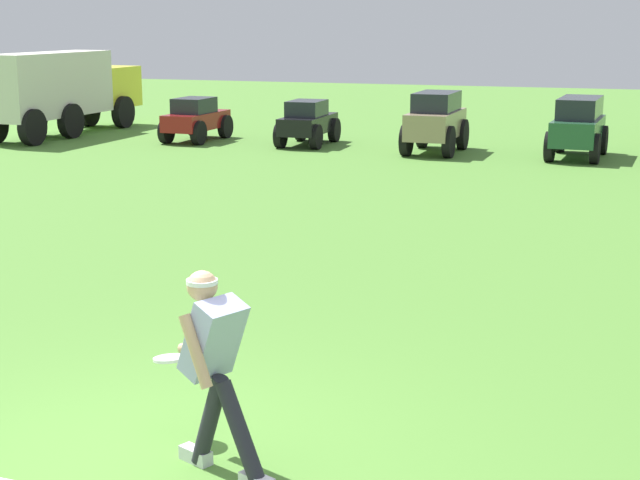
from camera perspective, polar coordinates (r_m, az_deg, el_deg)
The scene contains 8 objects.
ground_plane at distance 7.14m, azimuth -10.66°, elevation -12.91°, with size 80.00×80.00×0.00m, color #508532.
frisbee_thrower at distance 6.71m, azimuth -6.16°, elevation -7.09°, with size 0.97×0.73×1.42m.
frisbee_in_flight at distance 7.42m, azimuth -8.73°, elevation -6.83°, with size 0.36×0.36×0.05m.
parked_car_slot_a at distance 25.34m, azimuth -7.24°, elevation 7.02°, with size 1.14×2.22×1.10m.
parked_car_slot_b at distance 24.31m, azimuth -0.72°, elevation 6.88°, with size 1.12×2.22×1.10m.
parked_car_slot_c at distance 23.06m, azimuth 6.75°, elevation 6.91°, with size 1.20×2.37×1.40m.
parked_car_slot_d at distance 22.80m, azimuth 14.80°, elevation 6.46°, with size 1.25×2.44×1.34m.
box_truck at distance 27.28m, azimuth -14.72°, elevation 8.52°, with size 1.51×5.93×2.20m.
Camera 1 is at (3.22, -5.59, 3.07)m, focal length 55.00 mm.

